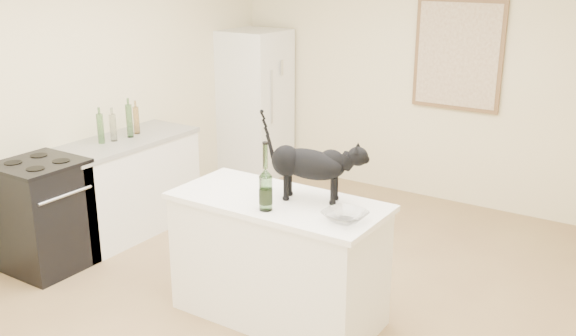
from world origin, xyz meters
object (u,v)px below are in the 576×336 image
at_px(stove, 44,217).
at_px(glass_bowl, 345,216).
at_px(fridge, 254,104).
at_px(wine_bottle, 266,180).
at_px(black_cat, 309,168).

xyz_separation_m(stove, glass_bowl, (2.62, 0.31, 0.48)).
relative_size(fridge, wine_bottle, 4.16).
relative_size(black_cat, glass_bowl, 2.42).
height_order(wine_bottle, glass_bowl, wine_bottle).
xyz_separation_m(stove, fridge, (0.00, 2.95, 0.40)).
xyz_separation_m(black_cat, glass_bowl, (0.39, -0.20, -0.19)).
height_order(fridge, black_cat, fridge).
xyz_separation_m(stove, wine_bottle, (2.09, 0.19, 0.65)).
distance_m(stove, black_cat, 2.39).
distance_m(fridge, wine_bottle, 3.47).
relative_size(fridge, black_cat, 2.62).
relative_size(stove, wine_bottle, 2.20).
xyz_separation_m(fridge, black_cat, (2.23, -2.44, 0.28)).
distance_m(fridge, glass_bowl, 3.72).
height_order(stove, black_cat, black_cat).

